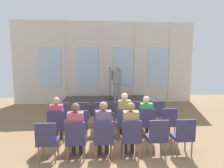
# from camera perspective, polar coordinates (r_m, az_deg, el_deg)

# --- Properties ---
(ground_plane) EXTENTS (16.54, 16.54, 0.00)m
(ground_plane) POSITION_cam_1_polar(r_m,az_deg,el_deg) (4.62, 1.95, -22.88)
(ground_plane) COLOR #846647
(rear_partition) EXTENTS (9.72, 0.14, 4.39)m
(rear_partition) POSITION_cam_1_polar(r_m,az_deg,el_deg) (10.35, -1.81, 6.26)
(rear_partition) COLOR silver
(rear_partition) RESTS_ON ground
(stage_platform) EXTENTS (4.15, 2.22, 0.44)m
(stage_platform) POSITION_cam_1_polar(r_m,az_deg,el_deg) (9.18, -1.59, -6.17)
(stage_platform) COLOR #3F3833
(stage_platform) RESTS_ON ground
(speaker) EXTENTS (0.51, 0.69, 1.67)m
(speaker) POSITION_cam_1_polar(r_m,az_deg,el_deg) (9.03, 1.54, 1.28)
(speaker) COLOR gray
(speaker) RESTS_ON stage_platform
(mic_stand) EXTENTS (0.28, 0.28, 1.56)m
(mic_stand) POSITION_cam_1_polar(r_m,az_deg,el_deg) (9.29, -0.61, -2.51)
(mic_stand) COLOR black
(mic_stand) RESTS_ON stage_platform
(chair_r0_c0) EXTENTS (0.46, 0.44, 0.94)m
(chair_r0_c0) POSITION_cam_1_polar(r_m,az_deg,el_deg) (6.62, -14.49, -8.73)
(chair_r0_c0) COLOR olive
(chair_r0_c0) RESTS_ON ground
(chair_r0_c1) EXTENTS (0.46, 0.44, 0.94)m
(chair_r0_c1) POSITION_cam_1_polar(r_m,az_deg,el_deg) (6.54, -8.89, -8.78)
(chair_r0_c1) COLOR olive
(chair_r0_c1) RESTS_ON ground
(chair_r0_c2) EXTENTS (0.46, 0.44, 0.94)m
(chair_r0_c2) POSITION_cam_1_polar(r_m,az_deg,el_deg) (6.53, -3.20, -8.75)
(chair_r0_c2) COLOR olive
(chair_r0_c2) RESTS_ON ground
(chair_r0_c3) EXTENTS (0.46, 0.44, 0.94)m
(chair_r0_c3) POSITION_cam_1_polar(r_m,az_deg,el_deg) (6.57, 2.46, -8.63)
(chair_r0_c3) COLOR olive
(chair_r0_c3) RESTS_ON ground
(chair_r0_c4) EXTENTS (0.46, 0.44, 0.94)m
(chair_r0_c4) POSITION_cam_1_polar(r_m,az_deg,el_deg) (6.68, 7.99, -8.44)
(chair_r0_c4) COLOR olive
(chair_r0_c4) RESTS_ON ground
(chair_r0_c5) EXTENTS (0.46, 0.44, 0.94)m
(chair_r0_c5) POSITION_cam_1_polar(r_m,az_deg,el_deg) (6.85, 13.29, -8.18)
(chair_r0_c5) COLOR olive
(chair_r0_c5) RESTS_ON ground
(chair_r1_c0) EXTENTS (0.46, 0.44, 0.94)m
(chair_r1_c0) POSITION_cam_1_polar(r_m,az_deg,el_deg) (5.66, -16.28, -11.48)
(chair_r1_c0) COLOR olive
(chair_r1_c0) RESTS_ON ground
(audience_r1_c0) EXTENTS (0.36, 0.39, 1.29)m
(audience_r1_c0) POSITION_cam_1_polar(r_m,az_deg,el_deg) (5.69, -16.18, -9.45)
(audience_r1_c0) COLOR #2D2D33
(audience_r1_c0) RESTS_ON ground
(chair_r1_c1) EXTENTS (0.46, 0.44, 0.94)m
(chair_r1_c1) POSITION_cam_1_polar(r_m,az_deg,el_deg) (5.57, -9.67, -11.61)
(chair_r1_c1) COLOR olive
(chair_r1_c1) RESTS_ON ground
(chair_r1_c2) EXTENTS (0.46, 0.44, 0.94)m
(chair_r1_c2) POSITION_cam_1_polar(r_m,az_deg,el_deg) (5.55, -2.93, -11.59)
(chair_r1_c2) COLOR olive
(chair_r1_c2) RESTS_ON ground
(chair_r1_c3) EXTENTS (0.46, 0.44, 0.94)m
(chair_r1_c3) POSITION_cam_1_polar(r_m,az_deg,el_deg) (5.60, 3.78, -11.41)
(chair_r1_c3) COLOR olive
(chair_r1_c3) RESTS_ON ground
(audience_r1_c3) EXTENTS (0.36, 0.39, 1.39)m
(audience_r1_c3) POSITION_cam_1_polar(r_m,az_deg,el_deg) (5.61, 3.68, -8.92)
(audience_r1_c3) COLOR #2D2D33
(audience_r1_c3) RESTS_ON ground
(chair_r1_c4) EXTENTS (0.46, 0.44, 0.94)m
(chair_r1_c4) POSITION_cam_1_polar(r_m,az_deg,el_deg) (5.73, 10.26, -11.10)
(chair_r1_c4) COLOR olive
(chair_r1_c4) RESTS_ON ground
(audience_r1_c4) EXTENTS (0.36, 0.39, 1.29)m
(audience_r1_c4) POSITION_cam_1_polar(r_m,az_deg,el_deg) (5.75, 10.08, -9.13)
(audience_r1_c4) COLOR #2D2D33
(audience_r1_c4) RESTS_ON ground
(chair_r1_c5) EXTENTS (0.46, 0.44, 0.94)m
(chair_r1_c5) POSITION_cam_1_polar(r_m,az_deg,el_deg) (5.92, 16.37, -10.67)
(chair_r1_c5) COLOR olive
(chair_r1_c5) RESTS_ON ground
(chair_r2_c0) EXTENTS (0.46, 0.44, 0.94)m
(chair_r2_c0) POSITION_cam_1_polar(r_m,az_deg,el_deg) (4.73, -18.86, -15.33)
(chair_r2_c0) COLOR olive
(chair_r2_c0) RESTS_ON ground
(chair_r2_c1) EXTENTS (0.46, 0.44, 0.94)m
(chair_r2_c1) POSITION_cam_1_polar(r_m,az_deg,el_deg) (4.62, -10.82, -15.63)
(chair_r2_c1) COLOR olive
(chair_r2_c1) RESTS_ON ground
(audience_r2_c1) EXTENTS (0.36, 0.39, 1.34)m
(audience_r2_c1) POSITION_cam_1_polar(r_m,az_deg,el_deg) (4.61, -10.77, -12.84)
(audience_r2_c1) COLOR #2D2D33
(audience_r2_c1) RESTS_ON ground
(chair_r2_c2) EXTENTS (0.46, 0.44, 0.94)m
(chair_r2_c2) POSITION_cam_1_polar(r_m,az_deg,el_deg) (4.59, -2.53, -15.63)
(chair_r2_c2) COLOR olive
(chair_r2_c2) RESTS_ON ground
(audience_r2_c2) EXTENTS (0.36, 0.39, 1.36)m
(audience_r2_c2) POSITION_cam_1_polar(r_m,az_deg,el_deg) (4.59, -2.58, -12.73)
(audience_r2_c2) COLOR #2D2D33
(audience_r2_c2) RESTS_ON ground
(chair_r2_c3) EXTENTS (0.46, 0.44, 0.94)m
(chair_r2_c3) POSITION_cam_1_polar(r_m,az_deg,el_deg) (4.66, 5.67, -15.33)
(chair_r2_c3) COLOR olive
(chair_r2_c3) RESTS_ON ground
(audience_r2_c3) EXTENTS (0.36, 0.39, 1.34)m
(audience_r2_c3) POSITION_cam_1_polar(r_m,az_deg,el_deg) (4.66, 5.53, -12.60)
(audience_r2_c3) COLOR #2D2D33
(audience_r2_c3) RESTS_ON ground
(chair_r2_c4) EXTENTS (0.46, 0.44, 0.94)m
(chair_r2_c4) POSITION_cam_1_polar(r_m,az_deg,el_deg) (4.81, 13.48, -14.77)
(chair_r2_c4) COLOR olive
(chair_r2_c4) RESTS_ON ground
(chair_r2_c5) EXTENTS (0.46, 0.44, 0.94)m
(chair_r2_c5) POSITION_cam_1_polar(r_m,az_deg,el_deg) (5.03, 20.65, -14.01)
(chair_r2_c5) COLOR olive
(chair_r2_c5) RESTS_ON ground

